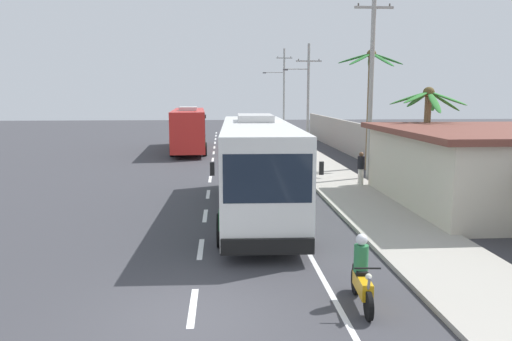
{
  "coord_description": "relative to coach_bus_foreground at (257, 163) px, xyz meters",
  "views": [
    {
      "loc": [
        0.68,
        -9.68,
        4.65
      ],
      "look_at": [
        2.0,
        9.01,
        1.7
      ],
      "focal_mm": 34.03,
      "sensor_mm": 36.0,
      "label": 1
    }
  ],
  "objects": [
    {
      "name": "pedestrian_near_kerb",
      "position": [
        5.61,
        4.94,
        -0.98
      ],
      "size": [
        0.36,
        0.36,
        1.66
      ],
      "rotation": [
        0.0,
        0.0,
        3.55
      ],
      "color": "beige",
      "rests_on": "sidewalk_kerb"
    },
    {
      "name": "sidewalk_kerb",
      "position": [
        4.77,
        0.96,
        -1.92
      ],
      "size": [
        3.2,
        90.0,
        0.14
      ],
      "primitive_type": "cube",
      "color": "#A8A399",
      "rests_on": "ground"
    },
    {
      "name": "utility_pole_far",
      "position": [
        6.51,
        25.87,
        2.92
      ],
      "size": [
        3.51,
        0.24,
        9.2
      ],
      "color": "#9E9E99",
      "rests_on": "ground"
    },
    {
      "name": "lane_markings",
      "position": [
        -0.01,
        5.9,
        -1.98
      ],
      "size": [
        3.36,
        71.66,
        0.01
      ],
      "color": "white",
      "rests_on": "ground"
    },
    {
      "name": "boundary_wall",
      "position": [
        8.57,
        4.96,
        -0.7
      ],
      "size": [
        0.24,
        60.0,
        2.57
      ],
      "primitive_type": "cube",
      "color": "#9E998E",
      "rests_on": "ground"
    },
    {
      "name": "coach_bus_foreground",
      "position": [
        0.0,
        0.0,
        0.0
      ],
      "size": [
        3.21,
        12.39,
        3.82
      ],
      "color": "white",
      "rests_on": "ground"
    },
    {
      "name": "ground_plane",
      "position": [
        -2.03,
        -9.04,
        -1.99
      ],
      "size": [
        160.0,
        160.0,
        0.0
      ],
      "primitive_type": "plane",
      "color": "#3A3A3F"
    },
    {
      "name": "utility_pole_mid",
      "position": [
        6.62,
        6.98,
        3.4
      ],
      "size": [
        2.07,
        0.24,
        10.37
      ],
      "color": "#9E9E99",
      "rests_on": "ground"
    },
    {
      "name": "palm_nearest",
      "position": [
        7.64,
        10.46,
        3.0
      ],
      "size": [
        3.93,
        3.78,
        7.32
      ],
      "color": "brown",
      "rests_on": "ground"
    },
    {
      "name": "utility_pole_distant",
      "position": [
        6.67,
        44.76,
        3.56
      ],
      "size": [
        3.83,
        0.24,
        10.48
      ],
      "color": "#9E9E99",
      "rests_on": "ground"
    },
    {
      "name": "palm_second",
      "position": [
        8.82,
        4.75,
        1.65
      ],
      "size": [
        3.54,
        3.55,
        5.02
      ],
      "color": "brown",
      "rests_on": "ground"
    },
    {
      "name": "motorcycle_trailing",
      "position": [
        1.71,
        -8.67,
        -1.34
      ],
      "size": [
        0.56,
        1.96,
        1.59
      ],
      "color": "black",
      "rests_on": "ground"
    },
    {
      "name": "coach_bus_far_lane",
      "position": [
        -4.07,
        21.75,
        -0.07
      ],
      "size": [
        3.34,
        12.6,
        3.67
      ],
      "color": "red",
      "rests_on": "ground"
    },
    {
      "name": "motorcycle_beside_bus",
      "position": [
        1.9,
        9.42,
        -1.34
      ],
      "size": [
        0.56,
        1.96,
        1.58
      ],
      "color": "black",
      "rests_on": "ground"
    }
  ]
}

